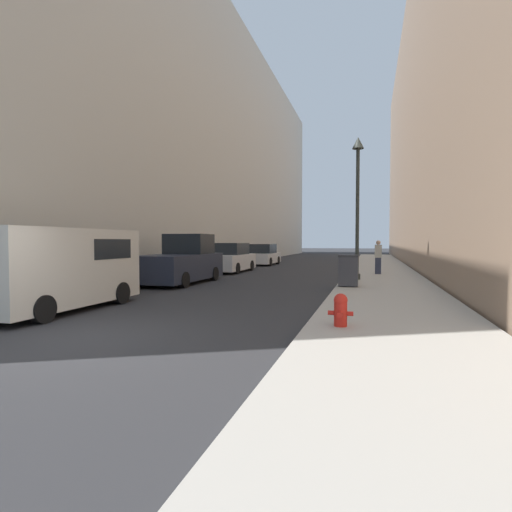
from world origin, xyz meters
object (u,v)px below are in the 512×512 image
at_px(pickup_truck, 182,263).
at_px(parked_sedan_near, 231,259).
at_px(trash_bin, 348,270).
at_px(pedestrian_on_sidewalk, 378,257).
at_px(lamppost, 358,187).
at_px(fire_hydrant, 341,309).
at_px(parked_sedan_far, 263,255).
at_px(white_van, 58,265).

xyz_separation_m(pickup_truck, parked_sedan_near, (-0.03, 6.52, -0.11)).
bearing_deg(trash_bin, pedestrian_on_sidewalk, 79.54).
distance_m(pickup_truck, parked_sedan_near, 6.52).
relative_size(lamppost, pickup_truck, 1.26).
bearing_deg(parked_sedan_near, fire_hydrant, -62.47).
bearing_deg(fire_hydrant, pickup_truck, 133.59).
bearing_deg(parked_sedan_near, lamppost, -28.32).
bearing_deg(lamppost, pedestrian_on_sidewalk, 73.93).
distance_m(lamppost, parked_sedan_far, 14.15).
height_order(fire_hydrant, trash_bin, trash_bin).
bearing_deg(parked_sedan_far, pickup_truck, -89.66).
relative_size(pickup_truck, parked_sedan_near, 1.10).
height_order(lamppost, pickup_truck, lamppost).
bearing_deg(pedestrian_on_sidewalk, trash_bin, -100.46).
bearing_deg(pickup_truck, trash_bin, -4.13).
height_order(fire_hydrant, white_van, white_van).
height_order(lamppost, parked_sedan_near, lamppost).
relative_size(lamppost, parked_sedan_far, 1.46).
relative_size(pickup_truck, parked_sedan_far, 1.16).
height_order(trash_bin, parked_sedan_far, parked_sedan_far).
bearing_deg(white_van, trash_bin, 42.95).
distance_m(pickup_truck, pedestrian_on_sidewalk, 10.21).
height_order(trash_bin, pedestrian_on_sidewalk, pedestrian_on_sidewalk).
distance_m(trash_bin, pickup_truck, 7.21).
distance_m(lamppost, white_van, 12.61).
relative_size(white_van, parked_sedan_near, 1.02).
xyz_separation_m(white_van, pedestrian_on_sidewalk, (8.37, 13.07, -0.19)).
bearing_deg(fire_hydrant, white_van, 175.42).
bearing_deg(trash_bin, pickup_truck, 175.87).
distance_m(trash_bin, parked_sedan_near, 10.09).
distance_m(white_van, pedestrian_on_sidewalk, 15.52).
xyz_separation_m(lamppost, parked_sedan_far, (-7.49, 11.47, -3.54)).
bearing_deg(lamppost, parked_sedan_far, 123.14).
relative_size(pickup_truck, pedestrian_on_sidewalk, 2.87).
xyz_separation_m(trash_bin, pickup_truck, (-7.19, 0.52, 0.16)).
bearing_deg(pedestrian_on_sidewalk, white_van, -122.64).
height_order(parked_sedan_near, pedestrian_on_sidewalk, pedestrian_on_sidewalk).
bearing_deg(parked_sedan_near, parked_sedan_far, 90.38).
relative_size(parked_sedan_far, pedestrian_on_sidewalk, 2.48).
relative_size(parked_sedan_near, pedestrian_on_sidewalk, 2.61).
distance_m(trash_bin, pedestrian_on_sidewalk, 6.48).
height_order(trash_bin, lamppost, lamppost).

